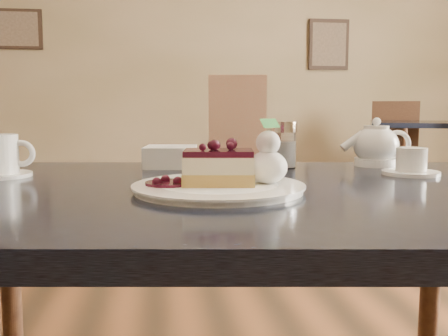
{
  "coord_description": "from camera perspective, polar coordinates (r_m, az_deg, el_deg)",
  "views": [
    {
      "loc": [
        -0.13,
        -0.46,
        0.92
      ],
      "look_at": [
        -0.02,
        0.33,
        0.82
      ],
      "focal_mm": 40.0,
      "sensor_mm": 36.0,
      "label": 1
    }
  ],
  "objects": [
    {
      "name": "dessert_plate",
      "position": [
        0.88,
        -0.63,
        -2.3
      ],
      "size": [
        0.3,
        0.3,
        0.01
      ],
      "primitive_type": "cylinder",
      "color": "white",
      "rests_on": "main_table"
    },
    {
      "name": "sugar_shaker",
      "position": [
        1.21,
        6.87,
        2.71
      ],
      "size": [
        0.06,
        0.06,
        0.11
      ],
      "color": "white",
      "rests_on": "main_table"
    },
    {
      "name": "cheesecake_slice",
      "position": [
        0.87,
        -0.63,
        0.06
      ],
      "size": [
        0.13,
        0.1,
        0.06
      ],
      "rotation": [
        0.0,
        0.0,
        -0.14
      ],
      "color": "tan",
      "rests_on": "dessert_plate"
    },
    {
      "name": "tea_set",
      "position": [
        1.28,
        17.6,
        2.03
      ],
      "size": [
        0.18,
        0.28,
        0.11
      ],
      "color": "white",
      "rests_on": "main_table"
    },
    {
      "name": "main_table",
      "position": [
        0.95,
        -0.59,
        -6.97
      ],
      "size": [
        1.33,
        0.98,
        0.77
      ],
      "rotation": [
        0.0,
        0.0,
        -0.14
      ],
      "color": "#1A2032",
      "rests_on": "ground"
    },
    {
      "name": "napkin_stack",
      "position": [
        1.24,
        -6.13,
        1.31
      ],
      "size": [
        0.14,
        0.14,
        0.05
      ],
      "primitive_type": "cube",
      "rotation": [
        0.0,
        0.0,
        -0.14
      ],
      "color": "white",
      "rests_on": "main_table"
    },
    {
      "name": "menu_card",
      "position": [
        1.25,
        1.53,
        5.41
      ],
      "size": [
        0.15,
        0.05,
        0.23
      ],
      "primitive_type": "cube",
      "rotation": [
        0.0,
        0.0,
        -0.14
      ],
      "color": "beige",
      "rests_on": "main_table"
    },
    {
      "name": "bg_table_far_right",
      "position": [
        4.8,
        22.43,
        -3.64
      ],
      "size": [
        1.3,
        1.91,
        1.27
      ],
      "rotation": [
        0.0,
        0.0,
        -0.41
      ],
      "color": "#1A2032",
      "rests_on": "ground"
    },
    {
      "name": "whipped_cream",
      "position": [
        0.89,
        5.03,
        0.11
      ],
      "size": [
        0.07,
        0.07,
        0.06
      ],
      "color": "white",
      "rests_on": "dessert_plate"
    },
    {
      "name": "coffee_set",
      "position": [
        1.16,
        -24.25,
        1.06
      ],
      "size": [
        0.14,
        0.13,
        0.09
      ],
      "color": "white",
      "rests_on": "main_table"
    },
    {
      "name": "berry_sauce",
      "position": [
        0.88,
        -6.35,
        -1.76
      ],
      "size": [
        0.08,
        0.08,
        0.01
      ],
      "primitive_type": "cylinder",
      "color": "black",
      "rests_on": "dessert_plate"
    }
  ]
}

